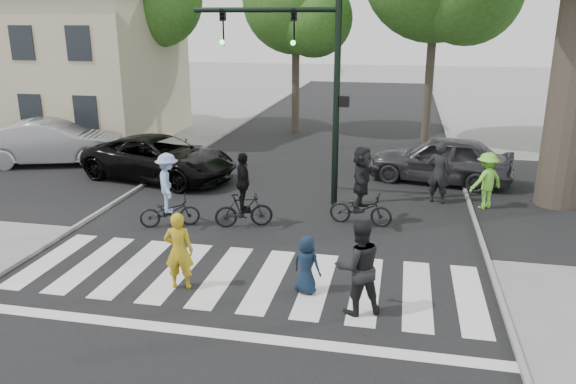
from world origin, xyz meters
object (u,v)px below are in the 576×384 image
pedestrian_adult (358,267)px  cyclist_right (361,190)px  traffic_signal (307,67)px  pedestrian_woman (179,251)px  pedestrian_child (307,265)px  car_grey (440,159)px  car_suv (160,158)px  cyclist_left (169,195)px  car_silver (53,142)px  cyclist_mid (243,197)px

pedestrian_adult → cyclist_right: cyclist_right is taller
traffic_signal → pedestrian_woman: size_ratio=3.77×
pedestrian_child → pedestrian_adult: pedestrian_adult is taller
car_grey → pedestrian_child: bearing=-7.7°
cyclist_right → car_suv: size_ratio=0.40×
cyclist_left → cyclist_right: bearing=13.2°
cyclist_left → cyclist_right: size_ratio=0.93×
traffic_signal → car_suv: size_ratio=1.15×
pedestrian_adult → car_silver: bearing=-58.6°
cyclist_right → car_suv: bearing=156.3°
traffic_signal → pedestrian_adult: bearing=-71.6°
pedestrian_child → car_suv: size_ratio=0.23×
cyclist_right → car_silver: (-11.66, 4.17, -0.11)m
pedestrian_adult → cyclist_left: 6.23m
cyclist_left → car_silver: bearing=142.2°
cyclist_left → car_grey: cyclist_left is taller
pedestrian_adult → pedestrian_child: bearing=-51.4°
pedestrian_child → pedestrian_adult: size_ratio=0.66×
pedestrian_adult → cyclist_mid: size_ratio=0.92×
pedestrian_adult → cyclist_mid: (-3.26, 3.88, -0.10)m
car_grey → car_suv: bearing=-69.3°
traffic_signal → pedestrian_woman: bearing=-104.2°
cyclist_left → car_suv: bearing=116.6°
traffic_signal → pedestrian_child: bearing=-79.7°
traffic_signal → cyclist_right: bearing=-41.1°
cyclist_right → pedestrian_woman: bearing=-126.3°
pedestrian_adult → car_grey: 9.43m
pedestrian_adult → cyclist_left: (-5.14, 3.51, -0.06)m
cyclist_right → pedestrian_child: bearing=-100.0°
traffic_signal → car_suv: (-5.18, 1.53, -3.17)m
car_suv → car_silver: size_ratio=1.05×
cyclist_right → cyclist_mid: bearing=-165.3°
pedestrian_child → cyclist_mid: size_ratio=0.60×
pedestrian_woman → traffic_signal: bearing=-112.5°
car_suv → cyclist_mid: bearing=-120.0°
pedestrian_child → cyclist_right: bearing=-80.2°
pedestrian_child → car_grey: car_grey is taller
cyclist_mid → car_silver: 10.02m
pedestrian_child → traffic_signal: bearing=-59.9°
cyclist_right → car_grey: (2.22, 4.59, -0.15)m
car_silver → pedestrian_child: bearing=-145.2°
cyclist_right → car_grey: size_ratio=0.46×
pedestrian_adult → cyclist_left: bearing=-56.6°
cyclist_left → cyclist_mid: cyclist_mid is taller
cyclist_left → cyclist_right: cyclist_right is taller
pedestrian_woman → cyclist_right: cyclist_right is taller
cyclist_right → cyclist_left: bearing=-166.8°
traffic_signal → cyclist_mid: bearing=-117.9°
traffic_signal → car_silver: bearing=165.0°
cyclist_right → pedestrian_adult: bearing=-86.1°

